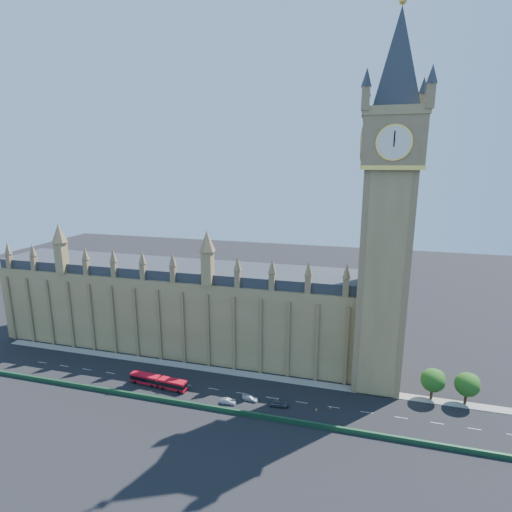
% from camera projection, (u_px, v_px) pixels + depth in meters
% --- Properties ---
extents(ground, '(400.00, 400.00, 0.00)m').
position_uv_depth(ground, '(228.00, 391.00, 106.78)').
color(ground, black).
rests_on(ground, ground).
extents(palace_westminster, '(120.00, 20.00, 28.00)m').
position_uv_depth(palace_westminster, '(177.00, 306.00, 130.64)').
color(palace_westminster, olive).
rests_on(palace_westminster, ground).
extents(elizabeth_tower, '(20.59, 20.59, 105.00)m').
position_uv_depth(elizabeth_tower, '(389.00, 184.00, 97.86)').
color(elizabeth_tower, olive).
rests_on(elizabeth_tower, ground).
extents(bridge_parapet, '(160.00, 0.60, 1.20)m').
position_uv_depth(bridge_parapet, '(216.00, 408.00, 98.19)').
color(bridge_parapet, '#1E4C2D').
rests_on(bridge_parapet, ground).
extents(kerb_north, '(160.00, 3.00, 0.16)m').
position_uv_depth(kerb_north, '(238.00, 373.00, 115.70)').
color(kerb_north, gray).
rests_on(kerb_north, ground).
extents(tree_east_near, '(6.00, 6.00, 8.50)m').
position_uv_depth(tree_east_near, '(434.00, 380.00, 101.73)').
color(tree_east_near, '#382619').
rests_on(tree_east_near, ground).
extents(tree_east_far, '(6.00, 6.00, 8.50)m').
position_uv_depth(tree_east_far, '(468.00, 384.00, 99.71)').
color(tree_east_far, '#382619').
rests_on(tree_east_far, ground).
extents(red_bus, '(16.90, 3.97, 2.85)m').
position_uv_depth(red_bus, '(158.00, 381.00, 108.61)').
color(red_bus, red).
rests_on(red_bus, ground).
extents(car_grey, '(4.96, 2.33, 1.64)m').
position_uv_depth(car_grey, '(279.00, 403.00, 99.97)').
color(car_grey, '#46474E').
rests_on(car_grey, ground).
extents(car_silver, '(4.02, 1.53, 1.31)m').
position_uv_depth(car_silver, '(228.00, 401.00, 101.05)').
color(car_silver, '#A3A5AA').
rests_on(car_silver, ground).
extents(car_white, '(4.47, 2.29, 1.24)m').
position_uv_depth(car_white, '(250.00, 398.00, 102.53)').
color(car_white, silver).
rests_on(car_white, ground).
extents(cone_a, '(0.53, 0.53, 0.75)m').
position_uv_depth(cone_a, '(278.00, 399.00, 102.37)').
color(cone_a, black).
rests_on(cone_a, ground).
extents(cone_b, '(0.47, 0.47, 0.73)m').
position_uv_depth(cone_b, '(286.00, 406.00, 99.60)').
color(cone_b, black).
rests_on(cone_b, ground).
extents(cone_c, '(0.50, 0.50, 0.71)m').
position_uv_depth(cone_c, '(330.00, 407.00, 99.03)').
color(cone_c, black).
rests_on(cone_c, ground).
extents(cone_d, '(0.51, 0.51, 0.69)m').
position_uv_depth(cone_d, '(316.00, 410.00, 98.15)').
color(cone_d, black).
rests_on(cone_d, ground).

